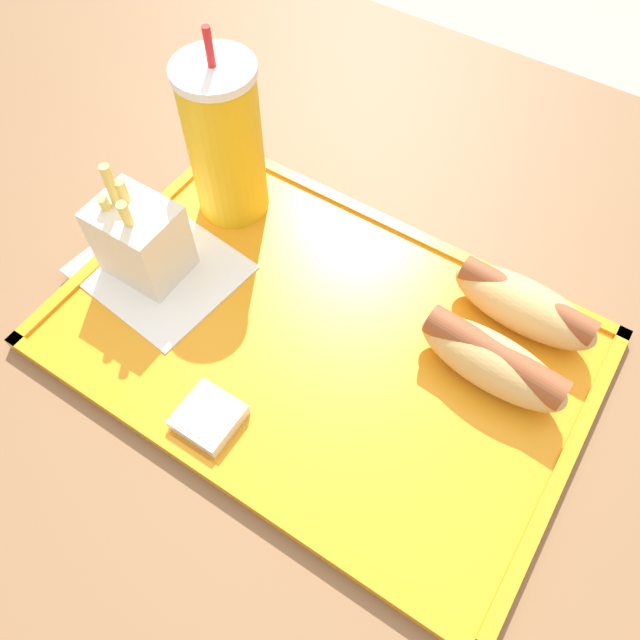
{
  "coord_description": "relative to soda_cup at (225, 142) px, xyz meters",
  "views": [
    {
      "loc": [
        0.2,
        -0.23,
        1.22
      ],
      "look_at": [
        0.05,
        0.01,
        0.77
      ],
      "focal_mm": 35.0,
      "sensor_mm": 36.0,
      "label": 1
    }
  ],
  "objects": [
    {
      "name": "sauce_cup_mayo",
      "position": [
        0.13,
        -0.21,
        -0.07
      ],
      "size": [
        0.05,
        0.05,
        0.02
      ],
      "color": "silver",
      "rests_on": "food_tray"
    },
    {
      "name": "hot_dog_near",
      "position": [
        0.3,
        -0.04,
        -0.06
      ],
      "size": [
        0.14,
        0.06,
        0.05
      ],
      "color": "tan",
      "rests_on": "food_tray"
    },
    {
      "name": "dining_table",
      "position": [
        0.12,
        -0.1,
        -0.45
      ],
      "size": [
        1.46,
        1.03,
        0.73
      ],
      "color": "brown",
      "rests_on": "ground_plane"
    },
    {
      "name": "fries_carton",
      "position": [
        -0.02,
        -0.11,
        -0.04
      ],
      "size": [
        0.07,
        0.06,
        0.12
      ],
      "color": "silver",
      "rests_on": "food_tray"
    },
    {
      "name": "hot_dog_far",
      "position": [
        0.3,
        0.03,
        -0.06
      ],
      "size": [
        0.14,
        0.05,
        0.05
      ],
      "color": "tan",
      "rests_on": "food_tray"
    },
    {
      "name": "paper_napkin",
      "position": [
        -0.01,
        -0.11,
        -0.08
      ],
      "size": [
        0.16,
        0.14,
        0.0
      ],
      "color": "white",
      "rests_on": "food_tray"
    },
    {
      "name": "ground_plane",
      "position": [
        0.12,
        -0.1,
        -0.82
      ],
      "size": [
        8.0,
        8.0,
        0.0
      ],
      "primitive_type": "plane",
      "color": "#ADA393"
    },
    {
      "name": "food_tray",
      "position": [
        0.16,
        -0.09,
        -0.09
      ],
      "size": [
        0.47,
        0.31,
        0.01
      ],
      "color": "orange",
      "rests_on": "dining_table"
    },
    {
      "name": "soda_cup",
      "position": [
        0.0,
        0.0,
        0.0
      ],
      "size": [
        0.07,
        0.07,
        0.2
      ],
      "color": "gold",
      "rests_on": "food_tray"
    }
  ]
}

